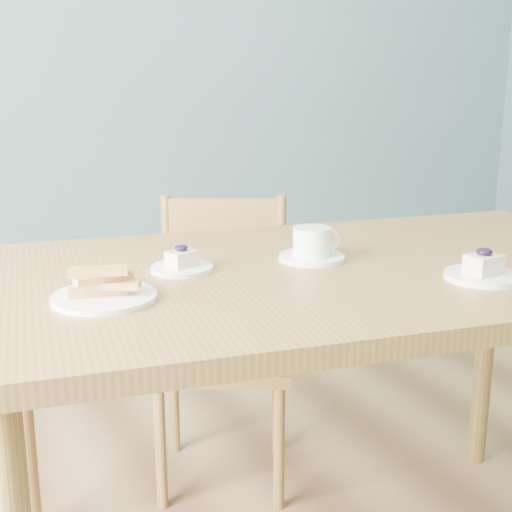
# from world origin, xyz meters

# --- Properties ---
(dining_table) EXTENTS (1.67, 1.12, 0.83)m
(dining_table) POSITION_xyz_m (-0.36, 0.17, 0.75)
(dining_table) COLOR brown
(dining_table) RESTS_ON ground
(dining_chair) EXTENTS (0.53, 0.53, 0.88)m
(dining_chair) POSITION_xyz_m (-0.38, 0.75, 0.45)
(dining_chair) COLOR brown
(dining_chair) RESTS_ON ground
(cheesecake_plate_near) EXTENTS (0.16, 0.16, 0.07)m
(cheesecake_plate_near) POSITION_xyz_m (-0.14, -0.06, 0.85)
(cheesecake_plate_near) COLOR white
(cheesecake_plate_near) RESTS_ON dining_table
(cheesecake_plate_far) EXTENTS (0.14, 0.14, 0.06)m
(cheesecake_plate_far) POSITION_xyz_m (-0.69, 0.29, 0.84)
(cheesecake_plate_far) COLOR white
(cheesecake_plate_far) RESTS_ON dining_table
(coffee_cup) EXTENTS (0.15, 0.15, 0.08)m
(coffee_cup) POSITION_xyz_m (-0.38, 0.24, 0.86)
(coffee_cup) COLOR white
(coffee_cup) RESTS_ON dining_table
(biscotti_plate) EXTENTS (0.20, 0.20, 0.07)m
(biscotti_plate) POSITION_xyz_m (-0.90, 0.16, 0.85)
(biscotti_plate) COLOR white
(biscotti_plate) RESTS_ON dining_table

